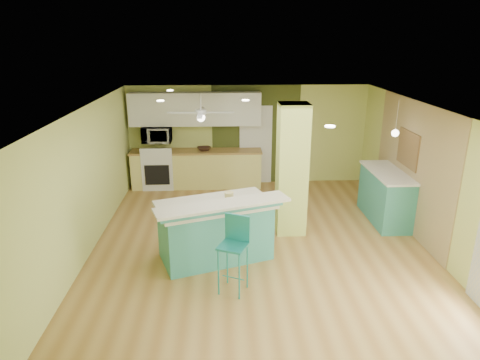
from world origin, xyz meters
The scene contains 22 objects.
floor centered at (0.00, 0.00, -0.01)m, with size 6.00×7.00×0.01m, color olive.
ceiling centered at (0.00, 0.00, 2.50)m, with size 6.00×7.00×0.01m, color white.
wall_back centered at (0.00, 3.50, 1.25)m, with size 6.00×0.01×2.50m, color #CAD472.
wall_front centered at (0.00, -3.50, 1.25)m, with size 6.00×0.01×2.50m, color #CAD472.
wall_left centered at (-3.00, 0.00, 1.25)m, with size 0.01×7.00×2.50m, color #CAD472.
wall_right centered at (3.00, 0.00, 1.25)m, with size 0.01×7.00×2.50m, color #CAD472.
wood_panel centered at (2.99, 0.60, 1.25)m, with size 0.02×3.40×2.50m, color #967D56.
olive_accent centered at (0.20, 3.49, 1.25)m, with size 2.20×0.02×2.50m, color #40491D.
interior_door centered at (0.20, 3.46, 1.00)m, with size 0.82×0.05×2.00m, color white.
column centered at (0.65, 0.50, 1.25)m, with size 0.55×0.55×2.50m, color #C5D663.
kitchen_run centered at (-1.30, 3.20, 0.47)m, with size 3.25×0.63×0.94m.
stove centered at (-2.25, 3.19, 0.46)m, with size 0.76×0.66×1.08m.
upper_cabinets centered at (-1.30, 3.32, 1.95)m, with size 3.20×0.34×0.80m, color white.
microwave centered at (-2.25, 3.20, 1.35)m, with size 0.70×0.48×0.39m, color silver.
ceiling_fan centered at (-1.10, 2.00, 2.08)m, with size 1.41×1.41×0.61m.
pendant_lamp centered at (2.65, 0.75, 1.88)m, with size 0.14×0.14×0.69m.
wall_decor centered at (2.96, 0.80, 1.55)m, with size 0.03×0.90×0.70m, color brown.
peninsula centered at (-0.78, -0.53, 0.53)m, with size 2.30×1.75×1.16m.
bar_stool centered at (-0.49, -1.49, 0.79)m, with size 0.51×0.51×1.17m.
side_counter centered at (2.70, 0.94, 0.53)m, with size 0.70×1.64×1.06m.
fruit_bowl centered at (-1.10, 3.19, 0.98)m, with size 0.34×0.34×0.08m, color #341F15.
canister centered at (-0.55, -0.41, 1.08)m, with size 0.15×0.15×0.15m, color gold.
Camera 1 is at (-0.65, -7.12, 3.64)m, focal length 32.00 mm.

